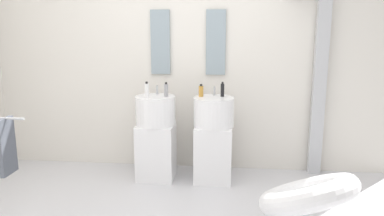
{
  "coord_description": "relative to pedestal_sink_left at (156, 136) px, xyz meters",
  "views": [
    {
      "loc": [
        0.48,
        -2.78,
        1.67
      ],
      "look_at": [
        0.15,
        0.55,
        0.95
      ],
      "focal_mm": 35.68,
      "sensor_mm": 36.0,
      "label": 1
    }
  ],
  "objects": [
    {
      "name": "rear_partition",
      "position": [
        0.32,
        0.44,
        0.82
      ],
      "size": [
        4.8,
        0.1,
        2.6
      ],
      "primitive_type": "cube",
      "color": "silver",
      "rests_on": "ground_plane"
    },
    {
      "name": "pedestal_sink_left",
      "position": [
        0.0,
        0.0,
        0.0
      ],
      "size": [
        0.43,
        0.43,
        1.03
      ],
      "color": "white",
      "rests_on": "ground_plane"
    },
    {
      "name": "pedestal_sink_right",
      "position": [
        0.63,
        0.0,
        0.0
      ],
      "size": [
        0.43,
        0.43,
        1.03
      ],
      "color": "white",
      "rests_on": "ground_plane"
    },
    {
      "name": "vanity_mirror_left",
      "position": [
        0.0,
        0.37,
        1.01
      ],
      "size": [
        0.22,
        0.03,
        0.73
      ],
      "primitive_type": "cube",
      "color": "#8C9EA8"
    },
    {
      "name": "vanity_mirror_right",
      "position": [
        0.63,
        0.37,
        1.01
      ],
      "size": [
        0.22,
        0.03,
        0.73
      ],
      "primitive_type": "cube",
      "color": "#8C9EA8"
    },
    {
      "name": "shower_column",
      "position": [
        1.77,
        0.32,
        0.6
      ],
      "size": [
        0.49,
        0.24,
        2.05
      ],
      "color": "#B7BABF",
      "rests_on": "ground_plane"
    },
    {
      "name": "lounge_chair",
      "position": [
        1.42,
        -1.18,
        -0.13
      ],
      "size": [
        1.1,
        1.1,
        0.65
      ],
      "color": "#B7BABF",
      "rests_on": "ground_plane"
    },
    {
      "name": "towel_rack",
      "position": [
        -1.14,
        -1.01,
        0.15
      ],
      "size": [
        0.37,
        0.22,
        0.95
      ],
      "color": "#B7BABF",
      "rests_on": "ground_plane"
    },
    {
      "name": "soap_bottle_white",
      "position": [
        -0.07,
        -0.1,
        0.53
      ],
      "size": [
        0.05,
        0.05,
        0.17
      ],
      "color": "white",
      "rests_on": "pedestal_sink_left"
    },
    {
      "name": "soap_bottle_black",
      "position": [
        0.72,
        0.06,
        0.52
      ],
      "size": [
        0.04,
        0.04,
        0.16
      ],
      "color": "black",
      "rests_on": "pedestal_sink_right"
    },
    {
      "name": "soap_bottle_grey",
      "position": [
        0.12,
        -0.0,
        0.52
      ],
      "size": [
        0.05,
        0.05,
        0.16
      ],
      "color": "#99999E",
      "rests_on": "pedestal_sink_left"
    },
    {
      "name": "soap_bottle_amber",
      "position": [
        0.49,
        0.04,
        0.51
      ],
      "size": [
        0.05,
        0.05,
        0.13
      ],
      "color": "#C68C38",
      "rests_on": "pedestal_sink_right"
    }
  ]
}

